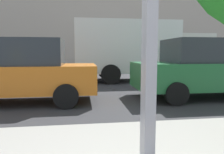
% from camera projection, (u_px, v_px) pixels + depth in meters
% --- Properties ---
extents(ground_plane, '(60.00, 60.00, 0.00)m').
position_uv_depth(ground_plane, '(90.00, 87.00, 8.91)').
color(ground_plane, '#2D2D30').
extents(building_facade_far, '(28.00, 1.20, 6.20)m').
position_uv_depth(building_facade_far, '(85.00, 34.00, 19.08)').
color(building_facade_far, '#A89E8E').
rests_on(building_facade_far, ground).
extents(parked_car_orange, '(4.20, 1.89, 1.80)m').
position_uv_depth(parked_car_orange, '(22.00, 71.00, 6.06)').
color(parked_car_orange, orange).
rests_on(parked_car_orange, ground).
extents(parked_car_green, '(4.62, 2.04, 1.84)m').
position_uv_depth(parked_car_green, '(207.00, 69.00, 6.82)').
color(parked_car_green, '#236B38').
rests_on(parked_car_green, ground).
extents(box_truck, '(6.72, 2.44, 2.94)m').
position_uv_depth(box_truck, '(139.00, 49.00, 10.92)').
color(box_truck, silver).
rests_on(box_truck, ground).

